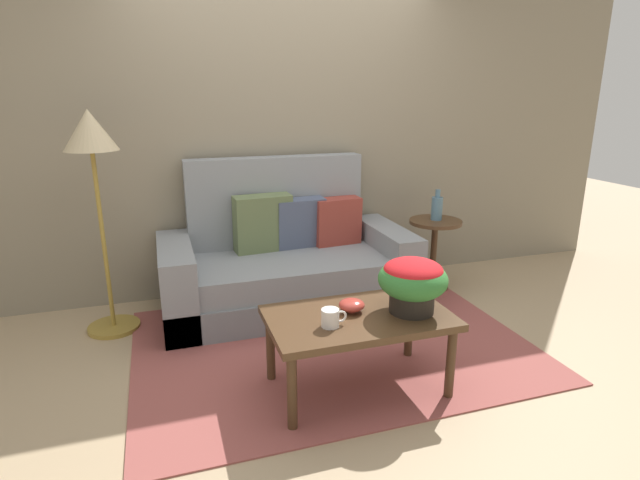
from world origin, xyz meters
TOP-DOWN VIEW (x-y plane):
  - ground_plane at (0.00, 0.00)m, footprint 14.00×14.00m
  - wall_back at (0.00, 1.28)m, footprint 6.40×0.12m
  - area_rug at (0.00, 0.03)m, footprint 2.57×1.87m
  - couch at (-0.11, 0.81)m, footprint 1.90×0.91m
  - coffee_table at (-0.03, -0.50)m, footprint 1.01×0.60m
  - side_table at (1.16, 0.73)m, footprint 0.44×0.44m
  - floor_lamp at (-1.41, 0.75)m, footprint 0.36×0.36m
  - potted_plant at (0.26, -0.55)m, footprint 0.38×0.38m
  - coffee_mug at (-0.23, -0.59)m, footprint 0.14×0.09m
  - snack_bowl at (-0.06, -0.45)m, footprint 0.15×0.15m
  - table_vase at (1.17, 0.74)m, footprint 0.09×0.09m

SIDE VIEW (x-z plane):
  - ground_plane at x=0.00m, z-range 0.00..0.00m
  - area_rug at x=0.00m, z-range 0.00..0.01m
  - couch at x=-0.11m, z-range -0.24..0.90m
  - coffee_table at x=-0.03m, z-range 0.18..0.64m
  - side_table at x=1.16m, z-range 0.12..0.73m
  - snack_bowl at x=-0.06m, z-range 0.47..0.54m
  - coffee_mug at x=-0.23m, z-range 0.46..0.56m
  - potted_plant at x=0.26m, z-range 0.50..0.80m
  - table_vase at x=1.17m, z-range 0.59..0.84m
  - floor_lamp at x=-1.41m, z-range 0.47..2.01m
  - wall_back at x=0.00m, z-range 0.00..2.92m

